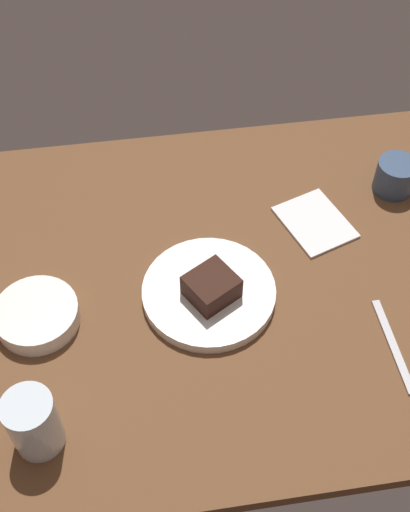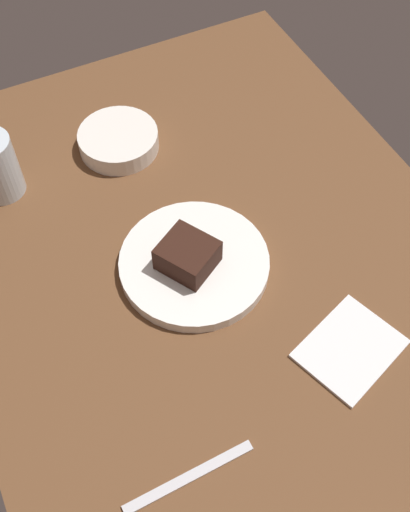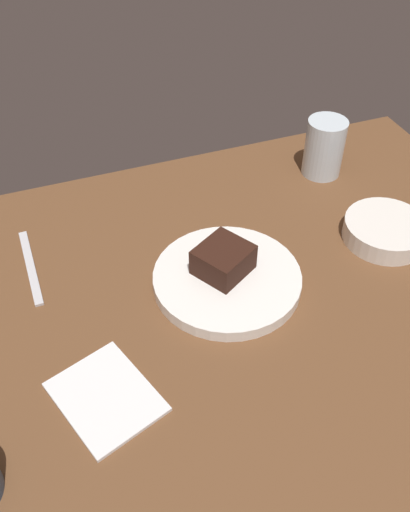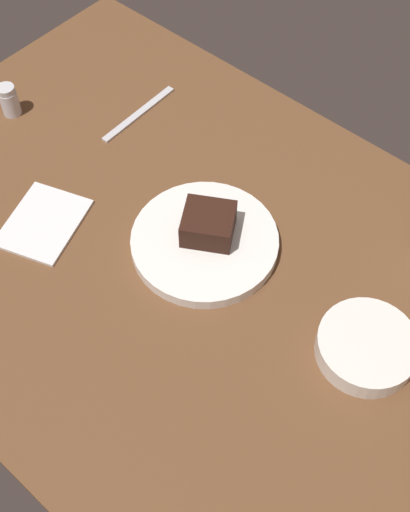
# 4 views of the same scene
# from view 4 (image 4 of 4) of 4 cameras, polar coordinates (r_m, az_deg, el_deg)

# --- Properties ---
(dining_table) EXTENTS (1.20, 0.84, 0.03)m
(dining_table) POSITION_cam_4_polar(r_m,az_deg,el_deg) (1.11, -2.38, 0.11)
(dining_table) COLOR brown
(dining_table) RESTS_ON ground
(dessert_plate) EXTENTS (0.25, 0.25, 0.02)m
(dessert_plate) POSITION_cam_4_polar(r_m,az_deg,el_deg) (1.09, -0.03, 1.23)
(dessert_plate) COLOR white
(dessert_plate) RESTS_ON dining_table
(chocolate_cake_slice) EXTENTS (0.11, 0.11, 0.05)m
(chocolate_cake_slice) POSITION_cam_4_polar(r_m,az_deg,el_deg) (1.07, 0.29, 2.79)
(chocolate_cake_slice) COLOR black
(chocolate_cake_slice) RESTS_ON dessert_plate
(salt_shaker) EXTENTS (0.04, 0.04, 0.06)m
(salt_shaker) POSITION_cam_4_polar(r_m,az_deg,el_deg) (1.34, -16.64, 12.82)
(salt_shaker) COLOR silver
(salt_shaker) RESTS_ON dining_table
(side_bowl) EXTENTS (0.15, 0.15, 0.04)m
(side_bowl) POSITION_cam_4_polar(r_m,az_deg,el_deg) (1.01, 13.84, -7.67)
(side_bowl) COLOR white
(side_bowl) RESTS_ON dining_table
(butter_knife) EXTENTS (0.02, 0.19, 0.01)m
(butter_knife) POSITION_cam_4_polar(r_m,az_deg,el_deg) (1.31, -5.76, 12.19)
(butter_knife) COLOR silver
(butter_knife) RESTS_ON dining_table
(folded_napkin) EXTENTS (0.16, 0.18, 0.01)m
(folded_napkin) POSITION_cam_4_polar(r_m,az_deg,el_deg) (1.16, -13.84, 2.83)
(folded_napkin) COLOR white
(folded_napkin) RESTS_ON dining_table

